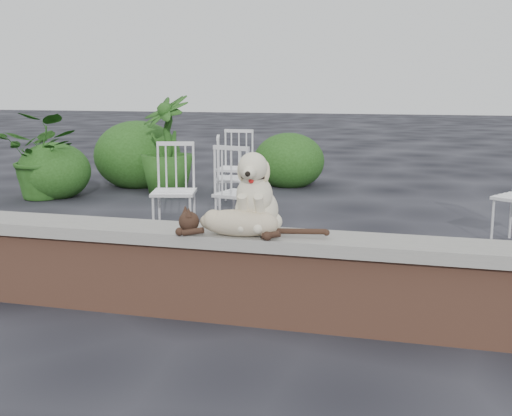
% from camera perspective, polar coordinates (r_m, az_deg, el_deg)
% --- Properties ---
extents(ground, '(60.00, 60.00, 0.00)m').
position_cam_1_polar(ground, '(4.29, -1.97, -9.65)').
color(ground, black).
rests_on(ground, ground).
extents(brick_wall, '(6.00, 0.30, 0.50)m').
position_cam_1_polar(brick_wall, '(4.21, -1.99, -6.46)').
color(brick_wall, brown).
rests_on(brick_wall, ground).
extents(capstone, '(6.20, 0.40, 0.08)m').
position_cam_1_polar(capstone, '(4.13, -2.02, -2.62)').
color(capstone, slate).
rests_on(capstone, brick_wall).
extents(dog, '(0.37, 0.47, 0.53)m').
position_cam_1_polar(dog, '(4.06, 0.06, 1.54)').
color(dog, beige).
rests_on(dog, capstone).
extents(cat, '(1.12, 0.32, 0.19)m').
position_cam_1_polar(cat, '(3.97, -1.61, -1.18)').
color(cat, tan).
rests_on(cat, capstone).
extents(chair_e, '(0.70, 0.70, 0.94)m').
position_cam_1_polar(chair_e, '(7.30, -1.86, 2.76)').
color(chair_e, white).
rests_on(chair_e, ground).
extents(chair_c, '(0.67, 0.67, 0.94)m').
position_cam_1_polar(chair_c, '(6.27, -1.35, 1.41)').
color(chair_c, white).
rests_on(chair_c, ground).
extents(chair_b, '(0.58, 0.58, 0.94)m').
position_cam_1_polar(chair_b, '(8.15, -1.86, 3.62)').
color(chair_b, white).
rests_on(chair_b, ground).
extents(chair_a, '(0.68, 0.68, 0.94)m').
position_cam_1_polar(chair_a, '(6.43, -7.32, 1.55)').
color(chair_a, white).
rests_on(chair_a, ground).
extents(potted_plant_a, '(1.15, 1.03, 1.16)m').
position_cam_1_polar(potted_plant_a, '(8.99, -18.35, 4.46)').
color(potted_plant_a, '#1C3F12').
rests_on(potted_plant_a, ground).
extents(potted_plant_b, '(1.07, 1.07, 1.36)m').
position_cam_1_polar(potted_plant_b, '(9.00, -7.98, 5.56)').
color(potted_plant_b, '#1C3F12').
rests_on(potted_plant_b, ground).
extents(shrubbery, '(3.90, 2.72, 1.04)m').
position_cam_1_polar(shrubbery, '(9.50, -8.29, 4.22)').
color(shrubbery, '#1C3F12').
rests_on(shrubbery, ground).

